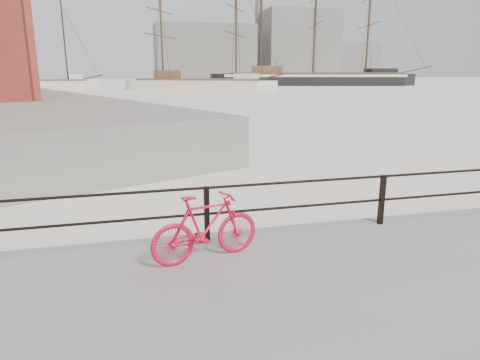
{
  "coord_description": "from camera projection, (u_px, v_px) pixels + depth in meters",
  "views": [
    {
      "loc": [
        -4.69,
        -7.3,
        3.32
      ],
      "look_at": [
        -2.47,
        1.5,
        1.0
      ],
      "focal_mm": 32.0,
      "sensor_mm": 36.0,
      "label": 1
    }
  ],
  "objects": [
    {
      "name": "industrial_east",
      "position": [
        347.0,
        61.0,
        166.46
      ],
      "size": [
        20.0,
        16.0,
        14.0
      ],
      "primitive_type": "cube",
      "color": "gray",
      "rests_on": "ground"
    },
    {
      "name": "bicycle",
      "position": [
        206.0,
        227.0,
        6.81
      ],
      "size": [
        1.84,
        0.7,
        1.1
      ],
      "primitive_type": "imported",
      "rotation": [
        0.0,
        0.0,
        0.24
      ],
      "color": "red",
      "rests_on": "promenade"
    },
    {
      "name": "guardrail",
      "position": [
        382.0,
        200.0,
        8.43
      ],
      "size": [
        28.0,
        0.1,
        1.0
      ],
      "primitive_type": null,
      "color": "black",
      "rests_on": "promenade"
    },
    {
      "name": "barque_black",
      "position": [
        312.0,
        86.0,
        101.34
      ],
      "size": [
        57.06,
        30.27,
        31.17
      ],
      "primitive_type": null,
      "rotation": [
        0.0,
        0.0,
        -0.24
      ],
      "color": "black",
      "rests_on": "ground"
    },
    {
      "name": "schooner_mid",
      "position": [
        199.0,
        90.0,
        78.15
      ],
      "size": [
        33.37,
        26.36,
        22.05
      ],
      "primitive_type": null,
      "rotation": [
        0.0,
        0.0,
        -0.5
      ],
      "color": "beige",
      "rests_on": "ground"
    },
    {
      "name": "smokestack",
      "position": [
        259.0,
        18.0,
        154.22
      ],
      "size": [
        2.8,
        2.8,
        44.0
      ],
      "primitive_type": "cylinder",
      "color": "gray",
      "rests_on": "ground"
    },
    {
      "name": "industrial_west",
      "position": [
        204.0,
        54.0,
        142.83
      ],
      "size": [
        32.0,
        18.0,
        18.0
      ],
      "primitive_type": "cube",
      "color": "gray",
      "rests_on": "ground"
    },
    {
      "name": "ground",
      "position": [
        374.0,
        237.0,
        8.78
      ],
      "size": [
        400.0,
        400.0,
        0.0
      ],
      "primitive_type": "plane",
      "color": "white",
      "rests_on": "ground"
    },
    {
      "name": "schooner_left",
      "position": [
        40.0,
        90.0,
        78.19
      ],
      "size": [
        22.78,
        12.58,
        16.74
      ],
      "primitive_type": null,
      "rotation": [
        0.0,
        0.0,
        0.13
      ],
      "color": "beige",
      "rests_on": "ground"
    },
    {
      "name": "industrial_mid",
      "position": [
        297.0,
        46.0,
        155.08
      ],
      "size": [
        26.0,
        20.0,
        24.0
      ],
      "primitive_type": "cube",
      "color": "gray",
      "rests_on": "ground"
    }
  ]
}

